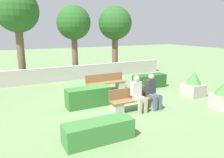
# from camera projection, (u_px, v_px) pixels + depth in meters

# --- Properties ---
(ground_plane) EXTENTS (60.00, 60.00, 0.00)m
(ground_plane) POSITION_uv_depth(u_px,v_px,m) (116.00, 102.00, 9.33)
(ground_plane) COLOR #6B8956
(perimeter_wall) EXTENTS (12.13, 0.30, 0.87)m
(perimeter_wall) POSITION_uv_depth(u_px,v_px,m) (78.00, 72.00, 13.54)
(perimeter_wall) COLOR #ADA89E
(perimeter_wall) RESTS_ON ground_plane
(bench_front) EXTENTS (2.08, 0.48, 0.85)m
(bench_front) POSITION_uv_depth(u_px,v_px,m) (135.00, 101.00, 8.38)
(bench_front) COLOR brown
(bench_front) RESTS_ON ground_plane
(bench_left_side) EXTENTS (2.06, 0.49, 0.85)m
(bench_left_side) POSITION_uv_depth(u_px,v_px,m) (106.00, 84.00, 11.00)
(bench_left_side) COLOR brown
(bench_left_side) RESTS_ON ground_plane
(person_seated_man) EXTENTS (0.38, 0.64, 1.34)m
(person_seated_man) POSITION_uv_depth(u_px,v_px,m) (138.00, 92.00, 8.17)
(person_seated_man) COLOR #B2A893
(person_seated_man) RESTS_ON ground_plane
(person_seated_woman) EXTENTS (0.38, 0.64, 1.34)m
(person_seated_woman) POSITION_uv_depth(u_px,v_px,m) (152.00, 89.00, 8.48)
(person_seated_woman) COLOR #515B70
(person_seated_woman) RESTS_ON ground_plane
(hedge_block_near_left) EXTENTS (1.81, 0.62, 0.70)m
(hedge_block_near_left) POSITION_uv_depth(u_px,v_px,m) (149.00, 81.00, 11.61)
(hedge_block_near_left) COLOR #235623
(hedge_block_near_left) RESTS_ON ground_plane
(hedge_block_near_right) EXTENTS (1.73, 0.65, 0.76)m
(hedge_block_near_right) POSITION_uv_depth(u_px,v_px,m) (88.00, 97.00, 8.74)
(hedge_block_near_right) COLOR #33702D
(hedge_block_near_right) RESTS_ON ground_plane
(hedge_block_mid_left) EXTENTS (1.95, 0.66, 0.57)m
(hedge_block_mid_left) POSITION_uv_depth(u_px,v_px,m) (99.00, 131.00, 5.99)
(hedge_block_mid_left) COLOR #3D7A38
(hedge_block_mid_left) RESTS_ON ground_plane
(planter_corner_left) EXTENTS (0.84, 0.84, 1.17)m
(planter_corner_left) POSITION_uv_depth(u_px,v_px,m) (193.00, 85.00, 10.06)
(planter_corner_left) COLOR #ADA89E
(planter_corner_left) RESTS_ON ground_plane
(tree_leftmost) EXTENTS (2.40, 2.40, 5.26)m
(tree_leftmost) POSITION_uv_depth(u_px,v_px,m) (17.00, 13.00, 12.18)
(tree_leftmost) COLOR brown
(tree_leftmost) RESTS_ON ground_plane
(tree_center_left) EXTENTS (2.15, 2.15, 4.55)m
(tree_center_left) POSITION_uv_depth(u_px,v_px,m) (74.00, 24.00, 13.81)
(tree_center_left) COLOR brown
(tree_center_left) RESTS_ON ground_plane
(tree_center_right) EXTENTS (2.34, 2.34, 4.67)m
(tree_center_right) POSITION_uv_depth(u_px,v_px,m) (115.00, 24.00, 15.31)
(tree_center_right) COLOR brown
(tree_center_right) RESTS_ON ground_plane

